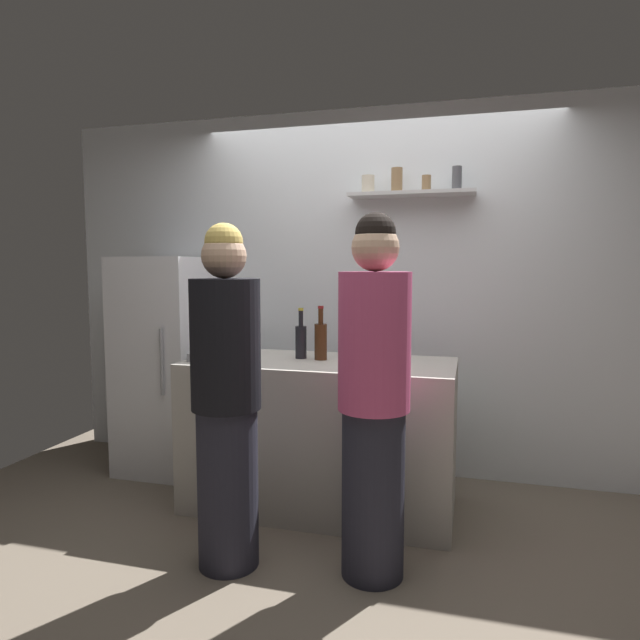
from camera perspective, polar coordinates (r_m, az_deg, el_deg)
ground_plane at (r=3.16m, az=1.20°, el=-22.59°), size 5.28×5.28×0.00m
back_wall_assembly at (r=4.01m, az=5.65°, el=2.89°), size 4.80×0.32×2.60m
refrigerator at (r=4.20m, az=-15.50°, el=-4.38°), size 0.59×0.68×1.56m
counter at (r=3.46m, az=0.00°, el=-11.75°), size 1.62×0.72×0.92m
baking_pan at (r=3.43m, az=-10.20°, el=-3.70°), size 0.34×0.24×0.05m
utensil_holder at (r=3.56m, az=6.08°, el=-2.66°), size 0.09×0.09×0.23m
wine_bottle_dark_glass at (r=3.43m, az=-1.99°, el=-2.10°), size 0.07×0.07×0.32m
wine_bottle_amber_glass at (r=3.38m, az=0.08°, el=-2.06°), size 0.08×0.08×0.33m
water_bottle_plastic at (r=3.71m, az=-8.76°, el=-1.72°), size 0.09×0.09×0.24m
person_blonde at (r=2.75m, az=-9.68°, el=-8.15°), size 0.34×0.34×1.70m
person_pink_top at (r=2.62m, az=5.62°, el=-8.22°), size 0.34×0.34×1.74m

